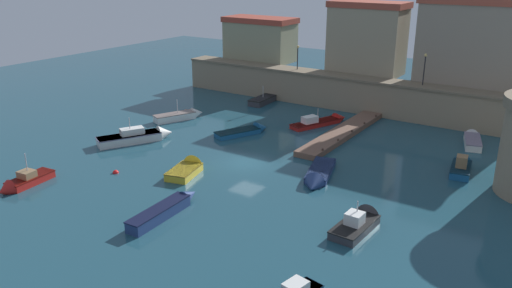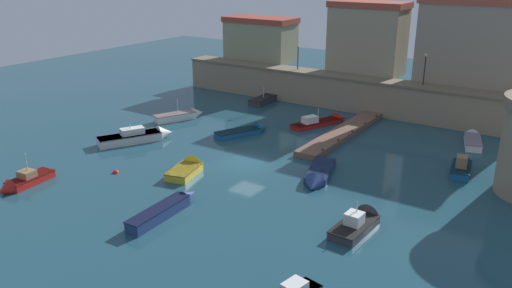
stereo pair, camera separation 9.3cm
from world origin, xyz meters
TOP-DOWN VIEW (x-y plane):
  - ground_plane at (0.00, 0.00)m, footprint 116.05×116.05m
  - quay_wall at (0.00, 20.72)m, footprint 44.85×3.05m
  - old_town_backdrop at (3.97, 24.50)m, footprint 39.00×5.38m
  - pier_dock at (3.79, 11.39)m, footprint 2.19×15.91m
  - quay_lamp_0 at (-6.75, 20.72)m, footprint 0.32×0.32m
  - quay_lamp_1 at (8.56, 20.72)m, footprint 0.32×0.32m
  - moored_boat_0 at (15.06, 16.10)m, footprint 2.67×5.43m
  - moored_boat_1 at (0.96, -11.01)m, footprint 1.48×6.78m
  - moored_boat_2 at (-9.62, 18.69)m, footprint 1.94×6.52m
  - moored_boat_3 at (-4.49, 6.57)m, footprint 3.76×5.87m
  - moored_boat_4 at (-11.43, -13.77)m, footprint 1.91×4.78m
  - moored_boat_6 at (0.47, 13.62)m, footprint 4.08×7.15m
  - moored_boat_7 at (-13.30, 6.66)m, footprint 3.53×5.76m
  - moored_boat_8 at (-2.71, -4.45)m, footprint 2.78×4.48m
  - moored_boat_9 at (-11.76, -1.15)m, footprint 4.95×7.25m
  - moored_boat_10 at (12.69, -5.21)m, footprint 2.00×5.18m
  - moored_boat_11 at (15.87, 8.35)m, footprint 2.15×4.78m
  - moored_boat_12 at (6.84, 0.01)m, footprint 3.43×6.60m
  - mooring_buoy_1 at (-14.93, 9.21)m, footprint 0.52×0.52m
  - mooring_buoy_2 at (-7.59, -7.91)m, footprint 0.50×0.50m

SIDE VIEW (x-z plane):
  - ground_plane at x=0.00m, z-range 0.00..0.00m
  - mooring_buoy_1 at x=-14.93m, z-range -0.26..0.26m
  - mooring_buoy_2 at x=-7.59m, z-range -0.25..0.25m
  - moored_boat_12 at x=6.84m, z-range -0.56..1.08m
  - pier_dock at x=3.79m, z-range -0.09..0.61m
  - moored_boat_3 at x=-4.49m, z-range -0.44..1.00m
  - moored_boat_6 at x=0.47m, z-range -0.81..1.47m
  - moored_boat_8 at x=-2.71m, z-range -0.55..1.22m
  - moored_boat_0 at x=15.06m, z-range -0.28..1.03m
  - moored_boat_10 at x=12.69m, z-range -0.92..1.68m
  - moored_boat_4 at x=-11.43m, z-range -1.08..1.84m
  - moored_boat_2 at x=-9.62m, z-range -0.89..1.67m
  - moored_boat_7 at x=-13.30m, z-range -0.87..1.71m
  - moored_boat_11 at x=15.87m, z-range -0.54..1.41m
  - moored_boat_1 at x=0.96m, z-range -0.10..0.98m
  - moored_boat_9 at x=-11.76m, z-range -0.96..1.95m
  - quay_wall at x=0.00m, z-range 0.01..3.94m
  - quay_lamp_0 at x=-6.75m, z-range 4.45..7.37m
  - quay_lamp_1 at x=8.56m, z-range 4.49..7.85m
  - old_town_backdrop at x=3.97m, z-range 3.23..12.47m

